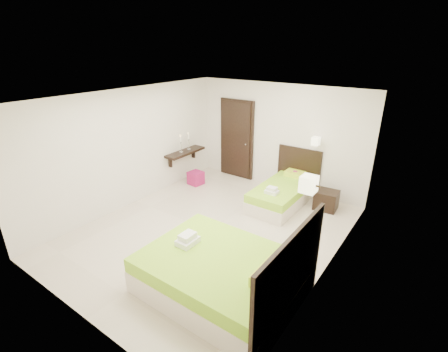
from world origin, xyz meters
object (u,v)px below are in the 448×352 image
Objects in this scene: bed_single at (283,192)px; nightstand at (326,200)px; ottoman at (196,178)px; bed_double at (224,274)px.

bed_single is 3.77× the size of nightstand.
nightstand is 1.42× the size of ottoman.
ottoman is at bearing -172.42° from bed_single.
bed_double is at bearing -79.44° from bed_single.
nightstand is at bearing 19.23° from bed_single.
bed_double reaches higher than bed_single.
bed_double is (0.59, -3.16, 0.05)m from bed_single.
nightstand is (0.32, 3.47, -0.11)m from bed_double.
bed_double is 3.49m from nightstand.
bed_single is at bearing -165.31° from nightstand.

